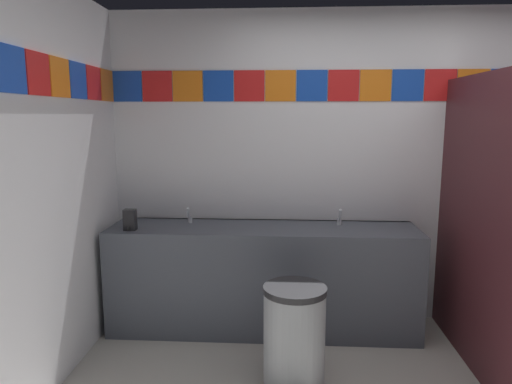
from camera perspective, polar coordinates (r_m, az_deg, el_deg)
The scene contains 7 objects.
wall_back at distance 3.93m, azimuth 15.89°, elevation 2.85°, with size 4.51×0.09×2.54m.
wall_side at distance 2.70m, azimuth -29.17°, elevation -0.86°, with size 0.09×3.09×2.54m.
vanity_counter at distance 3.73m, azimuth 0.88°, elevation -10.51°, with size 2.41×0.55×0.84m.
faucet_left at distance 3.76m, azimuth -8.28°, elevation -3.08°, with size 0.04×0.10×0.14m.
faucet_right at distance 3.71m, azimuth 10.33°, elevation -3.31°, with size 0.04×0.10×0.14m.
soap_dispenser at distance 3.63m, azimuth -15.37°, elevation -3.35°, with size 0.09×0.09×0.16m.
trash_bin at distance 3.08m, azimuth 4.78°, elevation -17.18°, with size 0.40×0.40×0.64m.
Camera 1 is at (-0.84, -2.23, 1.70)m, focal length 32.22 mm.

